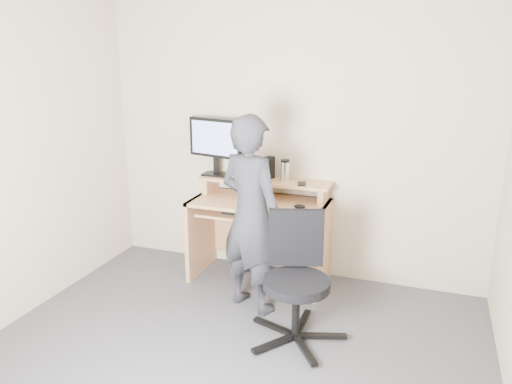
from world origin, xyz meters
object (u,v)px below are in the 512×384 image
Objects in this scene: office_chair at (296,273)px; person at (251,215)px; monitor at (215,142)px; desk at (262,220)px.

person reaches higher than office_chair.
person reaches higher than monitor.
person is at bearing 129.23° from office_chair.
office_chair is at bearing -29.91° from monitor.
desk is 0.76× the size of person.
person is (0.58, -0.64, -0.43)m from monitor.
person is (0.10, -0.58, 0.24)m from desk.
monitor is at bearing 172.71° from desk.
monitor is 1.58m from office_chair.
office_chair reaches higher than desk.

